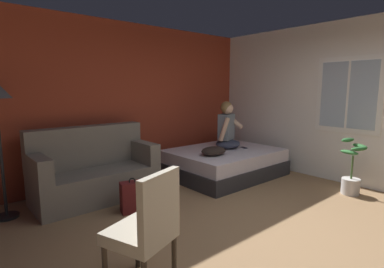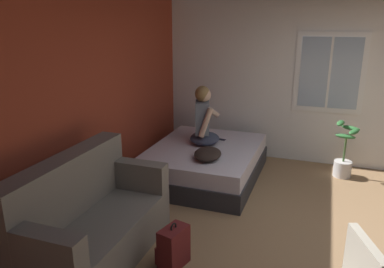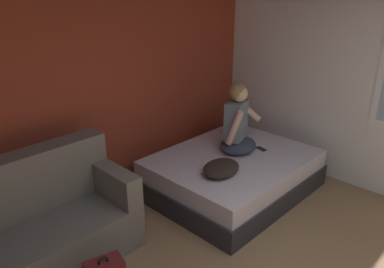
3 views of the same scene
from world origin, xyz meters
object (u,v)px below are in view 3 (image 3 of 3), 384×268
person_seated (238,124)px  cell_phone (261,149)px  bed (232,173)px  couch (37,228)px  throw_pillow (221,168)px

person_seated → cell_phone: (0.25, -0.20, -0.35)m
person_seated → cell_phone: bearing=-38.3°
bed → couch: couch is taller
couch → cell_phone: couch is taller
bed → couch: 2.33m
couch → bed: bearing=-10.8°
cell_phone → couch: bearing=0.5°
cell_phone → bed: bearing=-5.6°
couch → cell_phone: bearing=-11.9°
bed → person_seated: (0.15, 0.07, 0.60)m
person_seated → cell_phone: size_ratio=6.08×
bed → throw_pillow: size_ratio=4.08×
person_seated → couch: bearing=171.4°
person_seated → throw_pillow: 0.72m
couch → throw_pillow: couch is taller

